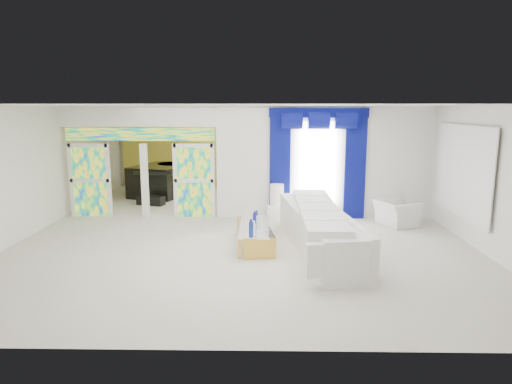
{
  "coord_description": "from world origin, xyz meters",
  "views": [
    {
      "loc": [
        0.48,
        -11.15,
        2.96
      ],
      "look_at": [
        0.3,
        -1.2,
        1.1
      ],
      "focal_mm": 31.87,
      "sensor_mm": 36.0,
      "label": 1
    }
  ],
  "objects_px": {
    "coffee_table": "(255,236)",
    "white_sofa": "(319,231)",
    "armchair": "(396,213)",
    "console_table": "(288,213)",
    "grand_piano": "(162,180)"
  },
  "relations": [
    {
      "from": "coffee_table",
      "to": "white_sofa",
      "type": "bearing_deg",
      "value": -12.53
    },
    {
      "from": "coffee_table",
      "to": "armchair",
      "type": "xyz_separation_m",
      "value": [
        3.56,
        1.76,
        0.1
      ]
    },
    {
      "from": "console_table",
      "to": "armchair",
      "type": "relative_size",
      "value": 1.18
    },
    {
      "from": "white_sofa",
      "to": "console_table",
      "type": "relative_size",
      "value": 3.76
    },
    {
      "from": "white_sofa",
      "to": "grand_piano",
      "type": "bearing_deg",
      "value": 120.09
    },
    {
      "from": "grand_piano",
      "to": "coffee_table",
      "type": "bearing_deg",
      "value": -42.5
    },
    {
      "from": "console_table",
      "to": "grand_piano",
      "type": "distance_m",
      "value": 5.35
    },
    {
      "from": "coffee_table",
      "to": "console_table",
      "type": "bearing_deg",
      "value": 69.99
    },
    {
      "from": "coffee_table",
      "to": "armchair",
      "type": "distance_m",
      "value": 3.97
    },
    {
      "from": "console_table",
      "to": "grand_piano",
      "type": "bearing_deg",
      "value": 140.6
    },
    {
      "from": "white_sofa",
      "to": "coffee_table",
      "type": "distance_m",
      "value": 1.4
    },
    {
      "from": "console_table",
      "to": "armchair",
      "type": "bearing_deg",
      "value": -11.49
    },
    {
      "from": "coffee_table",
      "to": "console_table",
      "type": "distance_m",
      "value": 2.46
    },
    {
      "from": "coffee_table",
      "to": "console_table",
      "type": "height_order",
      "value": "coffee_table"
    },
    {
      "from": "console_table",
      "to": "white_sofa",
      "type": "bearing_deg",
      "value": -79.01
    }
  ]
}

